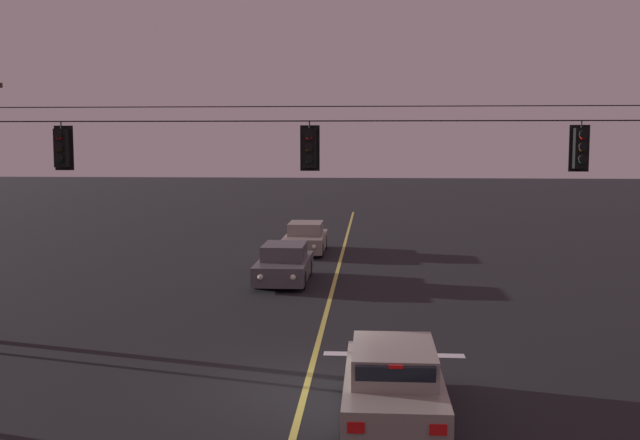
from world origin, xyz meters
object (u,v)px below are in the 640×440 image
at_px(traffic_light_leftmost, 61,148).
at_px(traffic_light_left_inner, 309,148).
at_px(car_waiting_near_lane, 393,383).
at_px(car_oncoming_trailing, 306,238).
at_px(car_oncoming_lead, 284,264).
at_px(traffic_light_centre, 581,148).

bearing_deg(traffic_light_leftmost, traffic_light_left_inner, 0.00).
distance_m(traffic_light_left_inner, car_waiting_near_lane, 6.69).
distance_m(car_waiting_near_lane, car_oncoming_trailing, 21.05).
relative_size(car_waiting_near_lane, car_oncoming_trailing, 0.98).
distance_m(car_waiting_near_lane, car_oncoming_lead, 13.87).
height_order(traffic_light_leftmost, car_oncoming_lead, traffic_light_leftmost).
relative_size(traffic_light_left_inner, traffic_light_centre, 1.00).
relative_size(traffic_light_leftmost, traffic_light_left_inner, 1.00).
xyz_separation_m(traffic_light_left_inner, car_waiting_near_lane, (1.96, -4.72, -4.32)).
height_order(traffic_light_left_inner, car_waiting_near_lane, traffic_light_left_inner).
bearing_deg(car_waiting_near_lane, car_oncoming_trailing, 99.51).
xyz_separation_m(car_waiting_near_lane, car_oncoming_lead, (-3.61, 13.39, -0.00)).
height_order(traffic_light_leftmost, car_oncoming_trailing, traffic_light_leftmost).
xyz_separation_m(traffic_light_centre, car_oncoming_trailing, (-8.02, 16.04, -4.32)).
distance_m(traffic_light_centre, car_oncoming_trailing, 18.45).
bearing_deg(car_oncoming_trailing, traffic_light_left_inner, -84.58).
height_order(traffic_light_leftmost, car_waiting_near_lane, traffic_light_leftmost).
xyz_separation_m(traffic_light_centre, car_waiting_near_lane, (-4.54, -4.72, -4.32)).
distance_m(traffic_light_left_inner, traffic_light_centre, 6.50).
height_order(car_waiting_near_lane, car_oncoming_trailing, same).
bearing_deg(traffic_light_leftmost, car_oncoming_trailing, 73.66).
relative_size(traffic_light_left_inner, car_oncoming_lead, 0.28).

